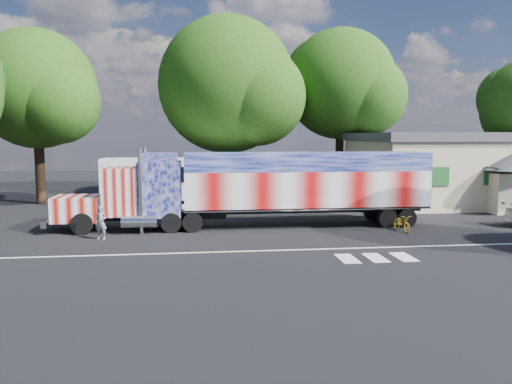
{
  "coord_description": "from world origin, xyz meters",
  "views": [
    {
      "loc": [
        -3.31,
        -24.05,
        4.97
      ],
      "look_at": [
        0.0,
        3.0,
        1.9
      ],
      "focal_mm": 35.0,
      "sensor_mm": 36.0,
      "label": 1
    }
  ],
  "objects": [
    {
      "name": "lane_markings",
      "position": [
        1.71,
        -3.77,
        0.01
      ],
      "size": [
        30.0,
        2.67,
        0.01
      ],
      "color": "silver",
      "rests_on": "ground"
    },
    {
      "name": "ground",
      "position": [
        0.0,
        0.0,
        0.0
      ],
      "size": [
        100.0,
        100.0,
        0.0
      ],
      "primitive_type": "plane",
      "color": "black"
    },
    {
      "name": "coach_bus",
      "position": [
        -3.83,
        11.36,
        1.77
      ],
      "size": [
        11.76,
        2.74,
        3.42
      ],
      "color": "white",
      "rests_on": "ground"
    },
    {
      "name": "semi_truck",
      "position": [
        0.24,
        2.8,
        2.25
      ],
      "size": [
        20.48,
        3.24,
        4.37
      ],
      "color": "black",
      "rests_on": "ground"
    },
    {
      "name": "tree_ne_a",
      "position": [
        9.3,
        18.02,
        9.32
      ],
      "size": [
        9.87,
        9.4,
        14.08
      ],
      "color": "black",
      "rests_on": "ground"
    },
    {
      "name": "tree_nw_a",
      "position": [
        -14.46,
        14.04,
        8.28
      ],
      "size": [
        9.02,
        8.59,
        12.63
      ],
      "color": "black",
      "rests_on": "ground"
    },
    {
      "name": "tree_n_mid",
      "position": [
        -0.48,
        16.77,
        9.01
      ],
      "size": [
        11.57,
        11.02,
        14.57
      ],
      "color": "black",
      "rests_on": "ground"
    },
    {
      "name": "woman",
      "position": [
        -7.86,
        0.38,
        0.82
      ],
      "size": [
        0.68,
        0.55,
        1.64
      ],
      "primitive_type": "imported",
      "rotation": [
        0.0,
        0.0,
        -0.29
      ],
      "color": "slate",
      "rests_on": "ground"
    },
    {
      "name": "bicycle",
      "position": [
        7.42,
        0.6,
        0.43
      ],
      "size": [
        0.72,
        1.7,
        0.87
      ],
      "primitive_type": "imported",
      "rotation": [
        0.0,
        0.0,
        0.09
      ],
      "color": "gold",
      "rests_on": "ground"
    },
    {
      "name": "hall_building",
      "position": [
        19.92,
        10.86,
        2.62
      ],
      "size": [
        22.4,
        12.8,
        5.2
      ],
      "color": "#C6B894",
      "rests_on": "ground"
    }
  ]
}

